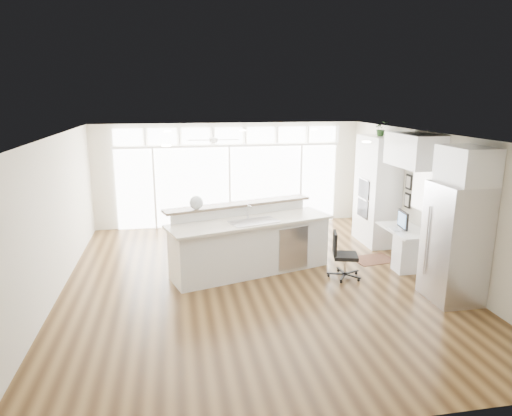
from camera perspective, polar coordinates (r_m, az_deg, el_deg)
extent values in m
cube|color=#402913|center=(8.67, 0.05, -9.14)|extent=(7.00, 8.00, 0.02)
cube|color=white|center=(8.01, 0.06, 9.00)|extent=(7.00, 8.00, 0.02)
cube|color=beige|center=(12.11, -3.38, 4.19)|extent=(7.00, 0.04, 2.70)
cube|color=beige|center=(4.58, 9.37, -12.60)|extent=(7.00, 0.04, 2.70)
cube|color=beige|center=(8.36, -24.26, -1.43)|extent=(0.04, 8.00, 2.70)
cube|color=beige|center=(9.49, 21.31, 0.57)|extent=(0.04, 8.00, 2.70)
cube|color=white|center=(12.10, -3.33, 2.75)|extent=(5.80, 0.06, 2.08)
cube|color=white|center=(11.92, -3.42, 9.03)|extent=(5.90, 0.06, 0.40)
cube|color=white|center=(9.68, 20.30, 2.11)|extent=(0.04, 0.85, 0.85)
cube|color=white|center=(10.73, -5.35, 9.00)|extent=(1.16, 1.16, 0.32)
cube|color=white|center=(8.21, -0.20, 8.98)|extent=(3.40, 3.00, 0.02)
cube|color=white|center=(10.90, 14.90, 2.14)|extent=(0.64, 1.20, 2.50)
cube|color=white|center=(9.81, 18.06, -4.64)|extent=(0.72, 1.30, 0.76)
cube|color=white|center=(9.42, 19.18, 6.83)|extent=(0.64, 1.30, 0.64)
cube|color=silver|center=(8.28, 23.62, -4.02)|extent=(0.76, 0.90, 2.00)
cube|color=white|center=(8.04, 24.86, 4.88)|extent=(0.64, 0.90, 0.60)
cube|color=black|center=(10.24, 18.49, 2.00)|extent=(0.06, 0.22, 0.80)
cube|color=white|center=(8.88, -0.65, -4.08)|extent=(3.45, 2.09, 1.29)
cube|color=#321810|center=(10.03, 14.45, -6.24)|extent=(0.92, 0.73, 0.01)
cube|color=black|center=(8.82, 11.14, -5.85)|extent=(0.56, 0.53, 0.89)
sphere|color=silver|center=(8.67, -7.47, 0.67)|extent=(0.34, 0.34, 0.26)
cube|color=black|center=(9.62, 17.90, -1.41)|extent=(0.13, 0.48, 0.39)
cube|color=silver|center=(9.59, 16.92, -2.56)|extent=(0.16, 0.33, 0.02)
imported|color=#2B5223|center=(10.72, 15.36, 9.36)|extent=(0.32, 0.35, 0.26)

